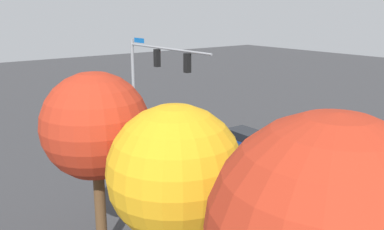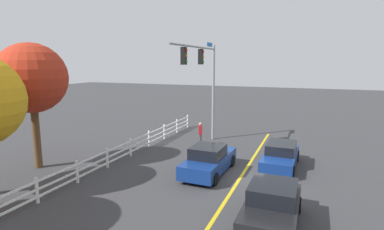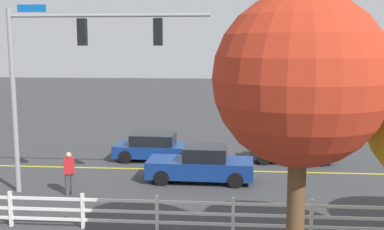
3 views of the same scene
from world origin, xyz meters
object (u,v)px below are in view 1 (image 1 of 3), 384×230
Objects in this scene: car_0 at (246,141)px; pedestrian at (150,145)px; car_2 at (234,163)px; car_1 at (341,169)px; tree_0 at (175,173)px; tree_2 at (96,127)px.

pedestrian is at bearing -111.67° from car_0.
car_0 is at bearing -52.79° from car_2.
car_0 is 6.68m from car_1.
car_1 is 0.63× the size of tree_0.
tree_2 is at bearing -66.20° from car_0.
car_0 is 6.27m from pedestrian.
tree_0 reaches higher than car_0.
car_0 is 0.68× the size of tree_0.
tree_0 is (-11.30, 6.14, 3.34)m from pedestrian.
car_1 is 5.66m from car_2.
car_1 is at bearing 4.51° from car_0.
pedestrian is at bearing -146.02° from car_1.
car_0 is 0.96× the size of car_2.
car_2 is at bearing -52.72° from car_0.
car_0 is 4.27m from car_2.
car_0 is at bearing -176.77° from car_1.
tree_2 is at bearing -96.23° from car_1.
pedestrian reaches higher than car_1.
tree_0 is at bearing -79.76° from car_1.
car_0 is 14.38m from tree_2.
pedestrian reaches higher than car_2.
tree_0 reaches higher than pedestrian.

